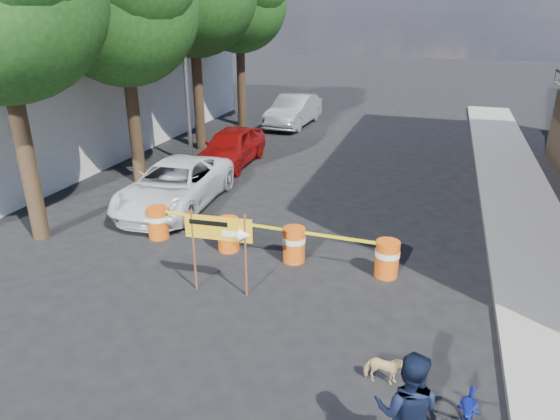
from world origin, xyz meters
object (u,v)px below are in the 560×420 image
Objects in this scene: bicycle at (472,405)px; suv_white at (175,185)px; pedestrian at (407,412)px; dog at (384,370)px; detour_sign at (228,235)px; barrel_mid_left at (228,234)px; sedan_silver at (294,110)px; barrel_far_right at (387,258)px; barrel_mid_right at (294,244)px; barrel_far_left at (158,222)px; sedan_red at (231,147)px.

bicycle is 11.49m from suv_white.
bicycle reaches higher than pedestrian.
dog is (-1.25, 1.32, -0.80)m from bicycle.
detour_sign reaches higher than dog.
barrel_mid_left is 0.46× the size of detour_sign.
barrel_mid_left is 7.37m from pedestrian.
bicycle is (5.78, -5.19, 0.61)m from barrel_mid_left.
sedan_silver is at bearing 97.23° from detour_sign.
sedan_silver is (-7.62, 20.37, -0.12)m from pedestrian.
sedan_silver reaches higher than barrel_far_right.
detour_sign is 0.40× the size of sedan_silver.
detour_sign reaches higher than barrel_mid_right.
barrel_mid_left is at bearing 109.44° from detour_sign.
detour_sign is 2.89× the size of dog.
sedan_red is (-0.82, 7.08, 0.28)m from barrel_far_left.
sedan_silver is at bearing 17.30° from dog.
sedan_red is at bearing 108.29° from detour_sign.
sedan_red is at bearing 112.53° from barrel_mid_left.
detour_sign reaches higher than sedan_red.
barrel_mid_right is at bearing -1.96° from barrel_mid_left.
barrel_far_right is at bearing 2.53° from dog.
barrel_far_right is 3.79m from dog.
barrel_mid_left is at bearing 145.66° from bicycle.
barrel_mid_left is 3.73m from suv_white.
bicycle is at bearing -33.73° from barrel_far_left.
barrel_far_right is 0.20× the size of sedan_red.
bicycle is at bearing -37.74° from detour_sign.
pedestrian reaches higher than barrel_far_right.
sedan_silver is (-8.43, 20.14, -0.27)m from bicycle.
detour_sign reaches higher than barrel_mid_left.
suv_white reaches higher than dog.
dog is (3.64, -1.88, -1.15)m from detour_sign.
bicycle is (3.97, -5.13, 0.61)m from barrel_mid_right.
bicycle reaches higher than detour_sign.
barrel_mid_left is 1.00× the size of barrel_far_right.
pedestrian is at bearing -48.50° from suv_white.
suv_white is 12.58m from sedan_silver.
suv_white reaches higher than barrel_far_right.
barrel_far_left is 0.17× the size of suv_white.
barrel_mid_left is at bearing -68.50° from sedan_red.
bicycle reaches higher than suv_white.
dog is at bearing -65.96° from sedan_silver.
detour_sign is 5.85m from bicycle.
barrel_mid_left is 0.20× the size of sedan_red.
dog is at bearing -54.54° from barrel_mid_right.
detour_sign is at bearing -38.05° from pedestrian.
sedan_silver is at bearing 100.04° from barrel_mid_left.
barrel_mid_right is (1.81, -0.06, 0.00)m from barrel_mid_left.
barrel_mid_right is at bearing 135.30° from bicycle.
pedestrian is at bearing -66.32° from sedan_silver.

